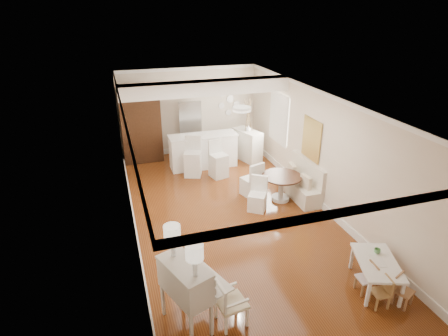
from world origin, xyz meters
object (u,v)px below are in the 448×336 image
dining_table (281,188)px  slip_chair_near (258,194)px  secretary_bureau (186,296)px  kids_table (375,274)px  bar_stool_left (193,157)px  sideboard (247,145)px  kids_chair_c (404,291)px  bar_stool_right (219,159)px  kids_chair_b (366,278)px  kids_chair_a (381,292)px  pantry_cabinet (141,126)px  gustavian_armchair (231,302)px  fridge (201,128)px  breakfast_counter (203,151)px  slip_chair_far (252,179)px

dining_table → slip_chair_near: bearing=-159.7°
secretary_bureau → kids_table: 3.38m
bar_stool_left → sideboard: (1.94, 0.68, -0.10)m
kids_chair_c → bar_stool_right: (-1.49, 5.74, 0.26)m
kids_chair_b → sideboard: (0.17, 6.28, 0.20)m
bar_stool_right → dining_table: bearing=-72.7°
secretary_bureau → kids_chair_a: (3.14, -0.56, -0.30)m
kids_chair_b → slip_chair_near: bearing=-162.7°
secretary_bureau → pantry_cabinet: size_ratio=0.50×
kids_chair_a → gustavian_armchair: bearing=-91.4°
fridge → gustavian_armchair: bearing=-100.5°
bar_stool_left → bar_stool_right: 0.76m
kids_table → secretary_bureau: bearing=177.5°
bar_stool_left → fridge: bearing=87.7°
sideboard → pantry_cabinet: bearing=145.1°
kids_table → breakfast_counter: bearing=104.4°
kids_table → kids_chair_c: size_ratio=1.90×
slip_chair_far → kids_chair_a: bearing=79.4°
kids_chair_a → bar_stool_left: bar_stool_left is taller
dining_table → bar_stool_right: (-1.12, 1.80, 0.21)m
gustavian_armchair → bar_stool_right: (1.36, 5.24, 0.14)m
bar_stool_right → kids_chair_a: bearing=-93.4°
secretary_bureau → bar_stool_right: size_ratio=1.06×
bar_stool_left → bar_stool_right: bar_stool_left is taller
dining_table → fridge: 3.91m
slip_chair_far → pantry_cabinet: pantry_cabinet is taller
slip_chair_near → bar_stool_left: bearing=147.6°
breakfast_counter → pantry_cabinet: bearing=147.6°
kids_table → pantry_cabinet: (-3.26, 7.15, 0.88)m
slip_chair_near → sideboard: (0.89, 3.08, 0.06)m
bar_stool_left → bar_stool_right: size_ratio=1.07×
gustavian_armchair → pantry_cabinet: pantry_cabinet is taller
secretary_bureau → bar_stool_left: bar_stool_left is taller
dining_table → bar_stool_right: 2.13m
secretary_bureau → slip_chair_near: (2.39, 2.99, -0.16)m
breakfast_counter → bar_stool_right: 0.88m
secretary_bureau → kids_chair_c: bearing=-31.8°
kids_table → slip_chair_near: size_ratio=1.29×
sideboard → breakfast_counter: bearing=167.1°
slip_chair_near → bar_stool_left: 2.62m
kids_chair_a → kids_table: bearing=160.2°
breakfast_counter → bar_stool_left: (-0.45, -0.53, 0.07)m
kids_chair_a → kids_chair_b: kids_chair_b is taller
gustavian_armchair → pantry_cabinet: bearing=-3.8°
slip_chair_far → bar_stool_right: (-0.50, 1.32, 0.08)m
secretary_bureau → kids_table: (3.36, -0.15, -0.31)m
gustavian_armchair → breakfast_counter: 6.19m
kids_chair_a → kids_chair_b: size_ratio=0.98×
dining_table → kids_chair_b: bearing=-90.6°
kids_chair_a → pantry_cabinet: 8.20m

